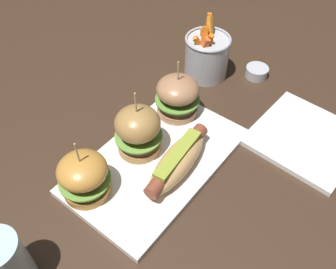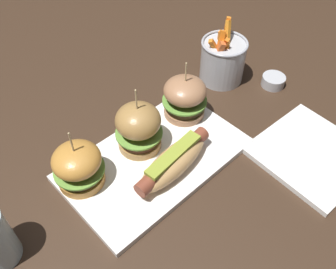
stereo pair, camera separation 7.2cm
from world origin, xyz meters
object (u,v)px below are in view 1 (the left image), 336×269
object	(u,v)px
platter_main	(157,161)
side_plate	(305,138)
hot_dog	(178,160)
slider_center	(138,130)
slider_left	(84,176)
slider_right	(177,96)
fries_bucket	(207,56)
sauce_ramekin	(257,72)
water_glass	(5,264)

from	to	relation	value
platter_main	side_plate	xyz separation A→B (m)	(0.24, -0.21, -0.00)
platter_main	hot_dog	distance (m)	0.06
slider_center	hot_dog	bearing A→B (deg)	-87.12
side_plate	slider_left	bearing A→B (deg)	145.34
slider_left	slider_right	bearing A→B (deg)	-0.84
hot_dog	fries_bucket	world-z (taller)	fries_bucket
fries_bucket	slider_right	bearing A→B (deg)	-167.69
platter_main	slider_center	bearing A→B (deg)	89.10
platter_main	slider_right	distance (m)	0.15
fries_bucket	sauce_ramekin	bearing A→B (deg)	-56.13
hot_dog	fries_bucket	bearing A→B (deg)	24.35
platter_main	hot_dog	world-z (taller)	hot_dog
hot_dog	slider_center	xyz separation A→B (m)	(-0.00, 0.09, 0.03)
fries_bucket	side_plate	xyz separation A→B (m)	(-0.06, -0.30, -0.05)
slider_center	slider_right	bearing A→B (deg)	1.73
platter_main	water_glass	distance (m)	0.33
hot_dog	platter_main	bearing A→B (deg)	96.48
platter_main	fries_bucket	distance (m)	0.32
sauce_ramekin	side_plate	distance (m)	0.23
fries_bucket	water_glass	xyz separation A→B (m)	(-0.62, -0.06, 0.00)
slider_right	sauce_ramekin	size ratio (longest dim) A/B	2.43
sauce_ramekin	side_plate	size ratio (longest dim) A/B	0.27
slider_center	side_plate	world-z (taller)	slider_center
platter_main	water_glass	xyz separation A→B (m)	(-0.32, 0.03, 0.05)
platter_main	slider_center	xyz separation A→B (m)	(0.00, 0.05, 0.06)
slider_center	water_glass	world-z (taller)	slider_center
platter_main	slider_left	xyz separation A→B (m)	(-0.14, 0.05, 0.05)
fries_bucket	hot_dog	bearing A→B (deg)	-155.65
slider_center	water_glass	bearing A→B (deg)	-177.21
fries_bucket	water_glass	distance (m)	0.62
water_glass	fries_bucket	bearing A→B (deg)	5.17
platter_main	slider_left	bearing A→B (deg)	158.77
side_plate	hot_dog	bearing A→B (deg)	145.67
platter_main	fries_bucket	size ratio (longest dim) A/B	2.44
slider_center	water_glass	distance (m)	0.32
hot_dog	slider_center	world-z (taller)	slider_center
fries_bucket	water_glass	size ratio (longest dim) A/B	1.34
slider_center	sauce_ramekin	world-z (taller)	slider_center
hot_dog	sauce_ramekin	size ratio (longest dim) A/B	3.36
slider_right	water_glass	size ratio (longest dim) A/B	1.22
hot_dog	slider_right	size ratio (longest dim) A/B	1.38
water_glass	slider_right	bearing A→B (deg)	2.48
slider_left	fries_bucket	world-z (taller)	fries_bucket
fries_bucket	slider_center	bearing A→B (deg)	-172.30
slider_right	side_plate	xyz separation A→B (m)	(0.11, -0.26, -0.05)
platter_main	hot_dog	bearing A→B (deg)	-83.52
platter_main	slider_right	xyz separation A→B (m)	(0.13, 0.05, 0.05)
slider_right	fries_bucket	world-z (taller)	same
platter_main	side_plate	size ratio (longest dim) A/B	1.78
slider_right	sauce_ramekin	xyz separation A→B (m)	(0.24, -0.07, -0.05)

